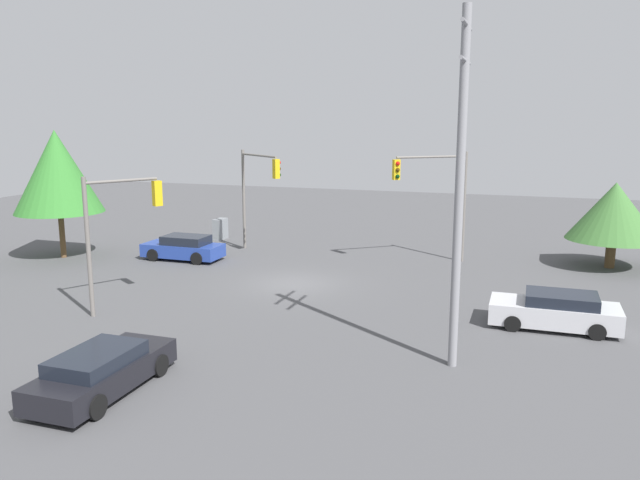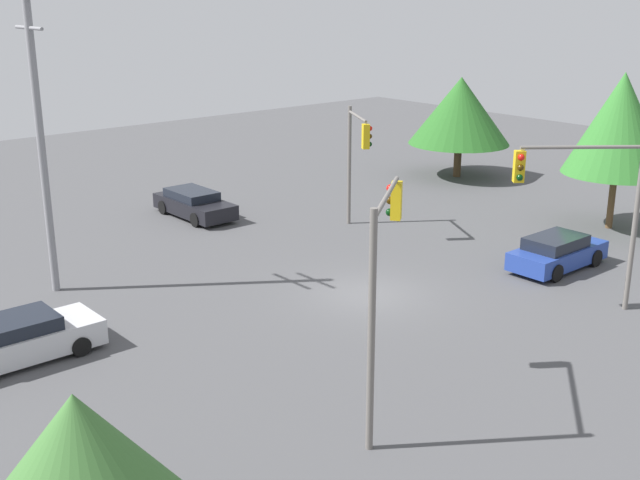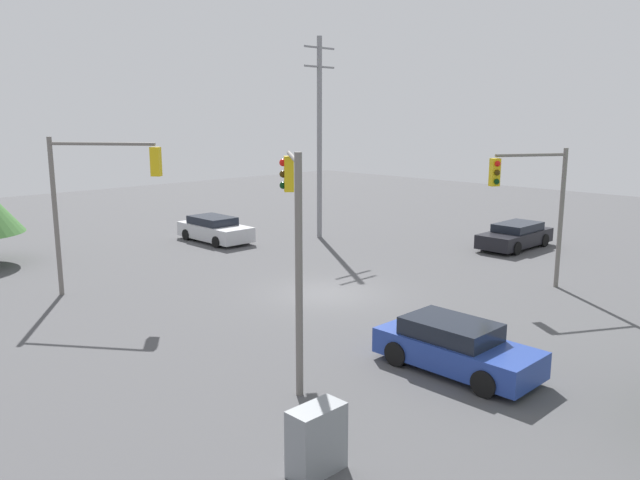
% 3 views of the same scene
% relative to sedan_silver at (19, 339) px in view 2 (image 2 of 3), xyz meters
% --- Properties ---
extents(ground_plane, '(80.00, 80.00, 0.00)m').
position_rel_sedan_silver_xyz_m(ground_plane, '(-2.87, -11.66, -0.67)').
color(ground_plane, '#4C4C4F').
extents(sedan_silver, '(2.06, 4.66, 1.37)m').
position_rel_sedan_silver_xyz_m(sedan_silver, '(0.00, 0.00, 0.00)').
color(sedan_silver, silver).
rests_on(sedan_silver, ground_plane).
extents(sedan_blue, '(1.95, 4.44, 1.38)m').
position_rel_sedan_silver_xyz_m(sedan_blue, '(-5.73, -19.35, 0.01)').
color(sedan_blue, '#233D93').
rests_on(sedan_blue, ground_plane).
extents(sedan_dark, '(4.79, 2.02, 1.31)m').
position_rel_sedan_silver_xyz_m(sedan_dark, '(10.20, -12.49, -0.02)').
color(sedan_dark, black).
rests_on(sedan_dark, ground_plane).
extents(traffic_signal_main, '(2.95, 1.80, 5.57)m').
position_rel_sedan_silver_xyz_m(traffic_signal_main, '(3.27, -16.80, 3.14)').
color(traffic_signal_main, slate).
rests_on(traffic_signal_main, ground_plane).
extents(traffic_signal_cross, '(2.81, 3.59, 6.04)m').
position_rel_sedan_silver_xyz_m(traffic_signal_cross, '(-9.30, -5.91, 3.51)').
color(traffic_signal_cross, slate).
rests_on(traffic_signal_cross, ground_plane).
extents(traffic_signal_aux, '(2.86, 3.52, 5.97)m').
position_rel_sedan_silver_xyz_m(traffic_signal_aux, '(-8.68, -16.16, 3.46)').
color(traffic_signal_aux, slate).
rests_on(traffic_signal_aux, ground_plane).
extents(utility_pole_tall, '(2.20, 0.28, 11.02)m').
position_rel_sedan_silver_xyz_m(utility_pole_tall, '(4.95, -3.20, 5.14)').
color(utility_pole_tall, gray).
rests_on(utility_pole_tall, ground_plane).
extents(tree_right, '(4.73, 4.73, 4.54)m').
position_rel_sedan_silver_xyz_m(tree_right, '(-11.33, 3.04, 2.34)').
color(tree_right, brown).
rests_on(tree_right, ground_plane).
extents(tree_left, '(5.90, 5.90, 5.85)m').
position_rel_sedan_silver_xyz_m(tree_left, '(7.62, -29.12, 3.24)').
color(tree_left, '#4C3823').
rests_on(tree_left, ground_plane).
extents(tree_corner, '(4.85, 4.85, 7.18)m').
position_rel_sedan_silver_xyz_m(tree_corner, '(-4.05, -26.17, 4.21)').
color(tree_corner, brown).
rests_on(tree_corner, ground_plane).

